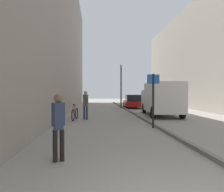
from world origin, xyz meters
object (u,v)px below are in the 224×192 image
street_sign_post (153,96)px  bicycle_leaning (75,114)px  parked_car (133,101)px  lamp_post (121,83)px  pedestrian_mid_block (58,123)px  pedestrian_main_foreground (86,103)px  delivery_van (161,98)px

street_sign_post → bicycle_leaning: street_sign_post is taller
parked_car → lamp_post: (-1.31, -0.09, 2.01)m
pedestrian_mid_block → bicycle_leaning: pedestrian_mid_block is taller
pedestrian_mid_block → parked_car: 17.80m
pedestrian_main_foreground → street_sign_post: size_ratio=0.70×
pedestrian_main_foreground → bicycle_leaning: bearing=40.0°
delivery_van → parked_car: bearing=99.3°
street_sign_post → bicycle_leaning: size_ratio=1.47×
delivery_van → pedestrian_main_foreground: bearing=-158.8°
pedestrian_mid_block → lamp_post: (3.72, 16.98, 1.75)m
bicycle_leaning → pedestrian_main_foreground: bearing=25.6°
parked_car → pedestrian_main_foreground: bearing=-113.5°
lamp_post → bicycle_leaning: (-4.08, -9.49, -2.34)m
pedestrian_mid_block → street_sign_post: 5.75m
pedestrian_main_foreground → delivery_van: 5.68m
pedestrian_mid_block → parked_car: pedestrian_mid_block is taller
street_sign_post → lamp_post: (0.05, 12.59, 1.18)m
delivery_van → street_sign_post: size_ratio=2.05×
delivery_van → lamp_post: bearing=109.0°
pedestrian_mid_block → delivery_van: (5.71, 9.37, 0.32)m
parked_car → bicycle_leaning: 11.00m
pedestrian_main_foreground → pedestrian_mid_block: bearing=108.3°
street_sign_post → bicycle_leaning: 5.22m
pedestrian_main_foreground → street_sign_post: 4.78m
delivery_van → parked_car: size_ratio=1.24×
street_sign_post → lamp_post: lamp_post is taller
pedestrian_main_foreground → delivery_van: bearing=-142.7°
lamp_post → parked_car: bearing=3.7°
delivery_van → street_sign_post: street_sign_post is taller
pedestrian_mid_block → parked_car: (5.03, 17.07, -0.26)m
delivery_van → street_sign_post: (-2.04, -4.98, 0.26)m
delivery_van → street_sign_post: 5.39m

